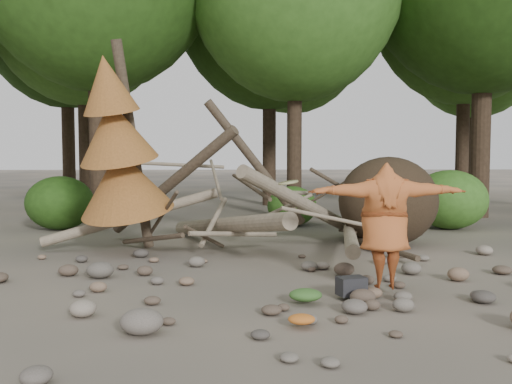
{
  "coord_description": "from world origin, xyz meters",
  "views": [
    {
      "loc": [
        -0.71,
        -8.16,
        2.08
      ],
      "look_at": [
        -0.41,
        1.5,
        1.4
      ],
      "focal_mm": 40.0,
      "sensor_mm": 36.0,
      "label": 1
    }
  ],
  "objects": [
    {
      "name": "boulder_mid_left",
      "position": [
        -3.0,
        1.2,
        0.14
      ],
      "size": [
        0.45,
        0.41,
        0.27
      ],
      "primitive_type": "ellipsoid",
      "color": "#5B554C",
      "rests_on": "ground"
    },
    {
      "name": "dead_conifer",
      "position": [
        -3.12,
        3.37,
        2.11
      ],
      "size": [
        2.06,
        2.16,
        4.35
      ],
      "color": "#4C3F30",
      "rests_on": "ground"
    },
    {
      "name": "bush_right",
      "position": [
        5.0,
        7.0,
        0.8
      ],
      "size": [
        2.0,
        2.0,
        1.6
      ],
      "primitive_type": "ellipsoid",
      "color": "#3C7123",
      "rests_on": "ground"
    },
    {
      "name": "frisbee_thrower",
      "position": [
        1.43,
        0.05,
        1.0
      ],
      "size": [
        2.73,
        0.71,
        1.85
      ],
      "color": "#B05627",
      "rests_on": "ground"
    },
    {
      "name": "cloth_orange",
      "position": [
        0.03,
        -1.58,
        0.06
      ],
      "size": [
        0.32,
        0.26,
        0.12
      ],
      "primitive_type": "ellipsoid",
      "color": "#B75F1F",
      "rests_on": "ground"
    },
    {
      "name": "ground",
      "position": [
        0.0,
        0.0,
        0.0
      ],
      "size": [
        120.0,
        120.0,
        0.0
      ],
      "primitive_type": "plane",
      "color": "#514C44",
      "rests_on": "ground"
    },
    {
      "name": "cloth_green",
      "position": [
        0.2,
        -0.54,
        0.08
      ],
      "size": [
        0.45,
        0.38,
        0.17
      ],
      "primitive_type": "ellipsoid",
      "color": "#345E25",
      "rests_on": "ground"
    },
    {
      "name": "backpack",
      "position": [
        0.88,
        -0.28,
        0.13
      ],
      "size": [
        0.45,
        0.36,
        0.26
      ],
      "primitive_type": "cube",
      "rotation": [
        0.0,
        0.0,
        0.29
      ],
      "color": "black",
      "rests_on": "ground"
    },
    {
      "name": "boulder_front_left",
      "position": [
        -1.82,
        -1.75,
        0.15
      ],
      "size": [
        0.5,
        0.45,
        0.3
      ],
      "primitive_type": "ellipsoid",
      "color": "#6A6158",
      "rests_on": "ground"
    },
    {
      "name": "bush_mid",
      "position": [
        0.8,
        7.8,
        0.56
      ],
      "size": [
        1.4,
        1.4,
        1.12
      ],
      "primitive_type": "ellipsoid",
      "color": "#315F1B",
      "rests_on": "ground"
    },
    {
      "name": "bush_left",
      "position": [
        -5.5,
        7.2,
        0.72
      ],
      "size": [
        1.8,
        1.8,
        1.44
      ],
      "primitive_type": "ellipsoid",
      "color": "#254B14",
      "rests_on": "ground"
    },
    {
      "name": "deadfall_pile",
      "position": [
        2.02,
        4.24,
        0.95
      ],
      "size": [
        8.55,
        5.24,
        3.3
      ],
      "color": "#332619",
      "rests_on": "ground"
    }
  ]
}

